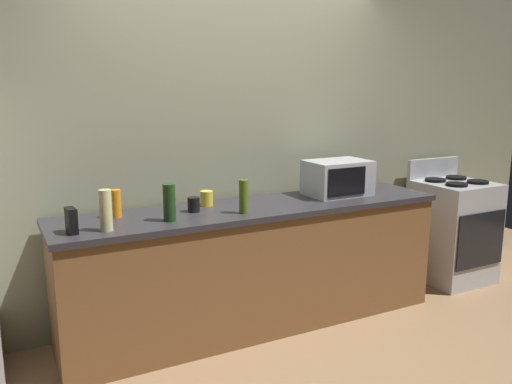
{
  "coord_description": "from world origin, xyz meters",
  "views": [
    {
      "loc": [
        -1.66,
        -2.79,
        1.74
      ],
      "look_at": [
        0.0,
        0.4,
        1.0
      ],
      "focal_mm": 36.44,
      "sensor_mm": 36.0,
      "label": 1
    }
  ],
  "objects_px": {
    "bottle_dish_soap": "(116,204)",
    "bottle_vinegar": "(106,210)",
    "cordless_phone": "(71,221)",
    "mug_black": "(194,205)",
    "mug_yellow": "(207,198)",
    "bottle_olive_oil": "(244,197)",
    "microwave": "(338,178)",
    "stove_range": "(453,230)",
    "bottle_wine": "(169,203)"
  },
  "relations": [
    {
      "from": "bottle_dish_soap",
      "to": "bottle_vinegar",
      "type": "xyz_separation_m",
      "value": [
        -0.12,
        -0.29,
        0.03
      ]
    },
    {
      "from": "bottle_vinegar",
      "to": "cordless_phone",
      "type": "bearing_deg",
      "value": 168.06
    },
    {
      "from": "mug_black",
      "to": "bottle_vinegar",
      "type": "bearing_deg",
      "value": -161.43
    },
    {
      "from": "mug_yellow",
      "to": "mug_black",
      "type": "bearing_deg",
      "value": -138.33
    },
    {
      "from": "mug_yellow",
      "to": "mug_black",
      "type": "height_order",
      "value": "mug_yellow"
    },
    {
      "from": "cordless_phone",
      "to": "bottle_dish_soap",
      "type": "height_order",
      "value": "bottle_dish_soap"
    },
    {
      "from": "cordless_phone",
      "to": "bottle_olive_oil",
      "type": "distance_m",
      "value": 1.09
    },
    {
      "from": "cordless_phone",
      "to": "mug_black",
      "type": "relative_size",
      "value": 1.5
    },
    {
      "from": "bottle_vinegar",
      "to": "mug_yellow",
      "type": "height_order",
      "value": "bottle_vinegar"
    },
    {
      "from": "bottle_dish_soap",
      "to": "bottle_olive_oil",
      "type": "height_order",
      "value": "bottle_olive_oil"
    },
    {
      "from": "bottle_dish_soap",
      "to": "bottle_olive_oil",
      "type": "bearing_deg",
      "value": -19.49
    },
    {
      "from": "bottle_olive_oil",
      "to": "mug_black",
      "type": "bearing_deg",
      "value": 145.87
    },
    {
      "from": "microwave",
      "to": "bottle_vinegar",
      "type": "xyz_separation_m",
      "value": [
        -1.82,
        -0.22,
        -0.01
      ]
    },
    {
      "from": "bottle_olive_oil",
      "to": "mug_black",
      "type": "relative_size",
      "value": 2.27
    },
    {
      "from": "bottle_olive_oil",
      "to": "mug_black",
      "type": "distance_m",
      "value": 0.35
    },
    {
      "from": "stove_range",
      "to": "mug_black",
      "type": "relative_size",
      "value": 10.82
    },
    {
      "from": "mug_yellow",
      "to": "mug_black",
      "type": "xyz_separation_m",
      "value": [
        -0.15,
        -0.13,
        -0.0
      ]
    },
    {
      "from": "microwave",
      "to": "mug_black",
      "type": "distance_m",
      "value": 1.2
    },
    {
      "from": "stove_range",
      "to": "bottle_wine",
      "type": "height_order",
      "value": "bottle_wine"
    },
    {
      "from": "bottle_dish_soap",
      "to": "mug_yellow",
      "type": "distance_m",
      "value": 0.65
    },
    {
      "from": "stove_range",
      "to": "mug_yellow",
      "type": "bearing_deg",
      "value": 175.91
    },
    {
      "from": "bottle_dish_soap",
      "to": "mug_black",
      "type": "xyz_separation_m",
      "value": [
        0.5,
        -0.09,
        -0.04
      ]
    },
    {
      "from": "bottle_olive_oil",
      "to": "mug_yellow",
      "type": "height_order",
      "value": "bottle_olive_oil"
    },
    {
      "from": "microwave",
      "to": "bottle_olive_oil",
      "type": "height_order",
      "value": "microwave"
    },
    {
      "from": "bottle_olive_oil",
      "to": "stove_range",
      "type": "bearing_deg",
      "value": 4.1
    },
    {
      "from": "bottle_vinegar",
      "to": "mug_black",
      "type": "xyz_separation_m",
      "value": [
        0.62,
        0.21,
        -0.07
      ]
    },
    {
      "from": "microwave",
      "to": "bottle_wine",
      "type": "distance_m",
      "value": 1.43
    },
    {
      "from": "cordless_phone",
      "to": "bottle_dish_soap",
      "type": "bearing_deg",
      "value": 34.01
    },
    {
      "from": "stove_range",
      "to": "bottle_olive_oil",
      "type": "height_order",
      "value": "bottle_olive_oil"
    },
    {
      "from": "microwave",
      "to": "bottle_wine",
      "type": "height_order",
      "value": "microwave"
    },
    {
      "from": "stove_range",
      "to": "microwave",
      "type": "height_order",
      "value": "microwave"
    },
    {
      "from": "microwave",
      "to": "bottle_dish_soap",
      "type": "distance_m",
      "value": 1.7
    },
    {
      "from": "bottle_wine",
      "to": "mug_black",
      "type": "height_order",
      "value": "bottle_wine"
    },
    {
      "from": "cordless_phone",
      "to": "bottle_wine",
      "type": "relative_size",
      "value": 0.63
    },
    {
      "from": "bottle_olive_oil",
      "to": "mug_yellow",
      "type": "bearing_deg",
      "value": 112.9
    },
    {
      "from": "bottle_vinegar",
      "to": "bottle_olive_oil",
      "type": "bearing_deg",
      "value": 1.15
    },
    {
      "from": "stove_range",
      "to": "cordless_phone",
      "type": "height_order",
      "value": "stove_range"
    },
    {
      "from": "bottle_wine",
      "to": "bottle_olive_oil",
      "type": "bearing_deg",
      "value": -3.69
    },
    {
      "from": "microwave",
      "to": "bottle_olive_oil",
      "type": "xyz_separation_m",
      "value": [
        -0.92,
        -0.2,
        -0.02
      ]
    },
    {
      "from": "stove_range",
      "to": "cordless_phone",
      "type": "xyz_separation_m",
      "value": [
        -3.27,
        -0.13,
        0.51
      ]
    },
    {
      "from": "stove_range",
      "to": "bottle_wine",
      "type": "bearing_deg",
      "value": -177.36
    },
    {
      "from": "cordless_phone",
      "to": "bottle_wine",
      "type": "xyz_separation_m",
      "value": [
        0.59,
        0.01,
        0.04
      ]
    },
    {
      "from": "cordless_phone",
      "to": "bottle_vinegar",
      "type": "bearing_deg",
      "value": -17.11
    },
    {
      "from": "bottle_olive_oil",
      "to": "mug_yellow",
      "type": "xyz_separation_m",
      "value": [
        -0.14,
        0.32,
        -0.06
      ]
    },
    {
      "from": "bottle_wine",
      "to": "bottle_olive_oil",
      "type": "relative_size",
      "value": 1.05
    },
    {
      "from": "cordless_phone",
      "to": "bottle_dish_soap",
      "type": "distance_m",
      "value": 0.4
    },
    {
      "from": "bottle_dish_soap",
      "to": "bottle_vinegar",
      "type": "distance_m",
      "value": 0.32
    },
    {
      "from": "microwave",
      "to": "bottle_vinegar",
      "type": "distance_m",
      "value": 1.83
    },
    {
      "from": "mug_black",
      "to": "microwave",
      "type": "bearing_deg",
      "value": 0.62
    },
    {
      "from": "stove_range",
      "to": "bottle_wine",
      "type": "distance_m",
      "value": 2.74
    }
  ]
}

